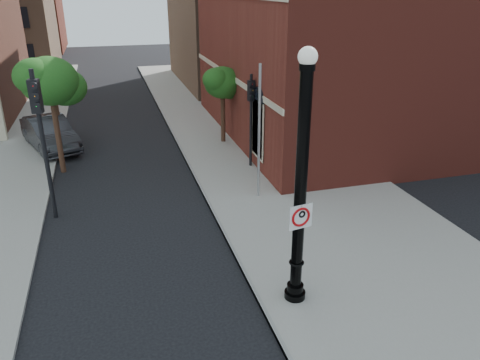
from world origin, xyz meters
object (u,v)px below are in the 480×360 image
object	(u,v)px
no_parking_sign	(301,217)
traffic_signal_right	(251,106)
lamppost	(300,197)
traffic_signal_left	(40,122)
parked_car	(50,133)

from	to	relation	value
no_parking_sign	traffic_signal_right	xyz separation A→B (m)	(1.82, 10.05, 0.28)
lamppost	no_parking_sign	distance (m)	0.48
lamppost	traffic_signal_left	bearing A→B (deg)	133.31
no_parking_sign	traffic_signal_right	world-z (taller)	traffic_signal_right
traffic_signal_right	lamppost	bearing A→B (deg)	-110.68
traffic_signal_left	no_parking_sign	bearing A→B (deg)	-37.32
parked_car	traffic_signal_right	bearing A→B (deg)	-51.35
no_parking_sign	parked_car	size ratio (longest dim) A/B	0.13
lamppost	traffic_signal_left	world-z (taller)	lamppost
lamppost	traffic_signal_left	distance (m)	9.65
traffic_signal_left	traffic_signal_right	world-z (taller)	traffic_signal_left
parked_car	no_parking_sign	bearing A→B (deg)	-85.07
no_parking_sign	traffic_signal_right	bearing A→B (deg)	70.39
lamppost	no_parking_sign	bearing A→B (deg)	-98.70
no_parking_sign	traffic_signal_left	size ratio (longest dim) A/B	0.12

